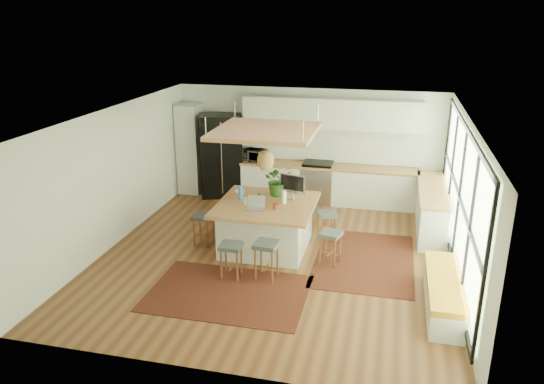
% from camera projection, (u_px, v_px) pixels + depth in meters
% --- Properties ---
extents(floor, '(7.00, 7.00, 0.00)m').
position_uv_depth(floor, '(276.00, 255.00, 9.98)').
color(floor, '#592F19').
rests_on(floor, ground).
extents(ceiling, '(7.00, 7.00, 0.00)m').
position_uv_depth(ceiling, '(277.00, 115.00, 9.10)').
color(ceiling, white).
rests_on(ceiling, ground).
extents(wall_back, '(6.50, 0.00, 6.50)m').
position_uv_depth(wall_back, '(308.00, 144.00, 12.76)').
color(wall_back, silver).
rests_on(wall_back, ground).
extents(wall_front, '(6.50, 0.00, 6.50)m').
position_uv_depth(wall_front, '(212.00, 279.00, 6.32)').
color(wall_front, silver).
rests_on(wall_front, ground).
extents(wall_left, '(0.00, 7.00, 7.00)m').
position_uv_depth(wall_left, '(115.00, 176.00, 10.24)').
color(wall_left, silver).
rests_on(wall_left, ground).
extents(wall_right, '(0.00, 7.00, 7.00)m').
position_uv_depth(wall_right, '(464.00, 203.00, 8.83)').
color(wall_right, silver).
rests_on(wall_right, ground).
extents(window_wall, '(0.10, 6.20, 2.60)m').
position_uv_depth(window_wall, '(462.00, 200.00, 8.82)').
color(window_wall, black).
rests_on(window_wall, wall_right).
extents(pantry, '(0.55, 0.60, 2.25)m').
position_uv_depth(pantry, '(190.00, 149.00, 13.18)').
color(pantry, silver).
rests_on(pantry, floor).
extents(back_counter_base, '(4.20, 0.60, 0.88)m').
position_uv_depth(back_counter_base, '(328.00, 185.00, 12.64)').
color(back_counter_base, silver).
rests_on(back_counter_base, floor).
extents(back_counter_top, '(4.24, 0.64, 0.05)m').
position_uv_depth(back_counter_top, '(328.00, 167.00, 12.49)').
color(back_counter_top, '#9E6538').
rests_on(back_counter_top, back_counter_base).
extents(backsplash, '(4.20, 0.02, 0.80)m').
position_uv_depth(backsplash, '(331.00, 145.00, 12.62)').
color(backsplash, white).
rests_on(backsplash, wall_back).
extents(upper_cabinets, '(4.20, 0.34, 0.70)m').
position_uv_depth(upper_cabinets, '(331.00, 114.00, 12.21)').
color(upper_cabinets, silver).
rests_on(upper_cabinets, wall_back).
extents(range, '(0.76, 0.62, 1.00)m').
position_uv_depth(range, '(317.00, 182.00, 12.68)').
color(range, '#A5A5AA').
rests_on(range, floor).
extents(right_counter_base, '(0.60, 2.50, 0.88)m').
position_uv_depth(right_counter_base, '(432.00, 210.00, 11.04)').
color(right_counter_base, silver).
rests_on(right_counter_base, floor).
extents(right_counter_top, '(0.64, 2.54, 0.05)m').
position_uv_depth(right_counter_top, '(435.00, 189.00, 10.89)').
color(right_counter_top, '#9E6538').
rests_on(right_counter_top, right_counter_base).
extents(window_bench, '(0.52, 2.00, 0.50)m').
position_uv_depth(window_bench, '(443.00, 293.00, 8.15)').
color(window_bench, silver).
rests_on(window_bench, floor).
extents(ceiling_panel, '(1.86, 1.86, 0.80)m').
position_uv_depth(ceiling_panel, '(266.00, 145.00, 9.74)').
color(ceiling_panel, '#9E6538').
rests_on(ceiling_panel, ceiling).
extents(rug_near, '(2.60, 1.80, 0.01)m').
position_uv_depth(rug_near, '(228.00, 293.00, 8.65)').
color(rug_near, black).
rests_on(rug_near, floor).
extents(rug_right, '(1.80, 2.60, 0.01)m').
position_uv_depth(rug_right, '(364.00, 260.00, 9.79)').
color(rug_right, black).
rests_on(rug_right, floor).
extents(fridge, '(1.22, 1.08, 2.05)m').
position_uv_depth(fridge, '(222.00, 159.00, 13.04)').
color(fridge, black).
rests_on(fridge, floor).
extents(island, '(1.85, 1.85, 0.93)m').
position_uv_depth(island, '(266.00, 226.00, 10.17)').
color(island, '#9E6538').
rests_on(island, floor).
extents(stool_near_left, '(0.38, 0.38, 0.63)m').
position_uv_depth(stool_near_left, '(231.00, 259.00, 9.06)').
color(stool_near_left, '#3D4043').
rests_on(stool_near_left, floor).
extents(stool_near_right, '(0.43, 0.43, 0.68)m').
position_uv_depth(stool_near_right, '(266.00, 259.00, 9.03)').
color(stool_near_right, '#3D4043').
rests_on(stool_near_right, floor).
extents(stool_right_front, '(0.45, 0.45, 0.63)m').
position_uv_depth(stool_right_front, '(330.00, 246.00, 9.56)').
color(stool_right_front, '#3D4043').
rests_on(stool_right_front, floor).
extents(stool_right_back, '(0.48, 0.48, 0.62)m').
position_uv_depth(stool_right_back, '(327.00, 225.00, 10.50)').
color(stool_right_back, '#3D4043').
rests_on(stool_right_back, floor).
extents(stool_left_side, '(0.39, 0.39, 0.63)m').
position_uv_depth(stool_left_side, '(204.00, 228.00, 10.35)').
color(stool_left_side, '#3D4043').
rests_on(stool_left_side, floor).
extents(laptop, '(0.34, 0.36, 0.25)m').
position_uv_depth(laptop, '(255.00, 203.00, 9.68)').
color(laptop, '#A5A5AA').
rests_on(laptop, island).
extents(monitor, '(0.58, 0.34, 0.51)m').
position_uv_depth(monitor, '(292.00, 186.00, 10.18)').
color(monitor, '#A5A5AA').
rests_on(monitor, island).
extents(microwave, '(0.57, 0.39, 0.35)m').
position_uv_depth(microwave, '(256.00, 154.00, 12.83)').
color(microwave, '#A5A5AA').
rests_on(microwave, back_counter_top).
extents(island_plant, '(0.77, 0.80, 0.49)m').
position_uv_depth(island_plant, '(278.00, 184.00, 10.38)').
color(island_plant, '#1E4C19').
rests_on(island_plant, island).
extents(island_bowl, '(0.26, 0.26, 0.05)m').
position_uv_depth(island_bowl, '(240.00, 192.00, 10.56)').
color(island_bowl, white).
rests_on(island_bowl, island).
extents(island_bottle_0, '(0.07, 0.07, 0.19)m').
position_uv_depth(island_bottle_0, '(240.00, 195.00, 10.20)').
color(island_bottle_0, '#347CD1').
rests_on(island_bottle_0, island).
extents(island_bottle_1, '(0.07, 0.07, 0.19)m').
position_uv_depth(island_bottle_1, '(244.00, 200.00, 9.93)').
color(island_bottle_1, silver).
rests_on(island_bottle_1, island).
extents(island_bottle_2, '(0.07, 0.07, 0.19)m').
position_uv_depth(island_bottle_2, '(275.00, 205.00, 9.66)').
color(island_bottle_2, maroon).
rests_on(island_bottle_2, island).
extents(island_bottle_3, '(0.07, 0.07, 0.19)m').
position_uv_depth(island_bottle_3, '(285.00, 199.00, 9.96)').
color(island_bottle_3, white).
rests_on(island_bottle_3, island).
extents(island_bottle_4, '(0.07, 0.07, 0.19)m').
position_uv_depth(island_bottle_4, '(259.00, 194.00, 10.26)').
color(island_bottle_4, '#4F8355').
rests_on(island_bottle_4, island).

